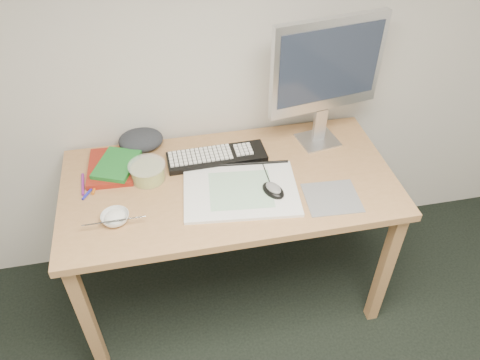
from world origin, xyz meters
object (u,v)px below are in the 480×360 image
(sketchpad, at_px, (241,191))
(keyboard, at_px, (217,157))
(desk, at_px, (230,195))
(monitor, at_px, (327,69))
(rice_bowl, at_px, (115,218))

(sketchpad, bearing_deg, keyboard, 110.76)
(desk, bearing_deg, monitor, 23.30)
(desk, relative_size, keyboard, 3.21)
(monitor, bearing_deg, sketchpad, -156.10)
(monitor, height_order, rice_bowl, monitor)
(sketchpad, distance_m, keyboard, 0.24)
(keyboard, bearing_deg, desk, -81.05)
(sketchpad, relative_size, keyboard, 1.06)
(monitor, xyz_separation_m, rice_bowl, (-0.92, -0.34, -0.35))
(desk, xyz_separation_m, monitor, (0.46, 0.20, 0.45))
(desk, distance_m, rice_bowl, 0.50)
(monitor, bearing_deg, desk, -165.90)
(keyboard, bearing_deg, rice_bowl, -147.54)
(desk, height_order, keyboard, keyboard)
(sketchpad, xyz_separation_m, keyboard, (-0.06, 0.23, 0.01))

